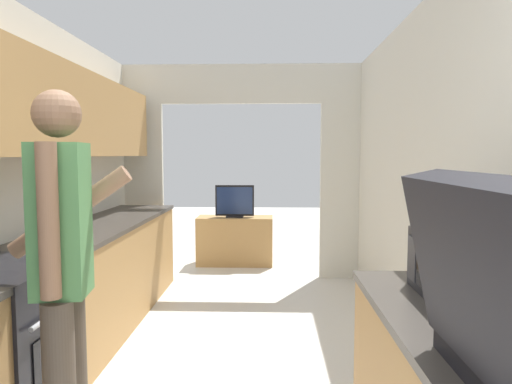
{
  "coord_description": "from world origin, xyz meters",
  "views": [
    {
      "loc": [
        0.36,
        -0.55,
        1.46
      ],
      "look_at": [
        0.25,
        2.64,
        1.2
      ],
      "focal_mm": 32.0,
      "sensor_mm": 36.0,
      "label": 1
    }
  ],
  "objects": [
    {
      "name": "wall_right",
      "position": [
        1.41,
        1.78,
        1.25
      ],
      "size": [
        0.06,
        7.17,
        2.5
      ],
      "color": "silver",
      "rests_on": "ground_plane"
    },
    {
      "name": "wall_far_with_doorway",
      "position": [
        0.0,
        4.8,
        1.46
      ],
      "size": [
        3.16,
        0.06,
        2.5
      ],
      "color": "silver",
      "rests_on": "ground_plane"
    },
    {
      "name": "counter_left",
      "position": [
        -1.08,
        3.01,
        0.44
      ],
      "size": [
        0.62,
        3.71,
        0.88
      ],
      "color": "#B2844C",
      "rests_on": "ground_plane"
    },
    {
      "name": "person",
      "position": [
        -0.53,
        1.32,
        0.93
      ],
      "size": [
        0.55,
        0.41,
        1.73
      ],
      "rotation": [
        0.0,
        0.0,
        1.71
      ],
      "color": "#4C4238",
      "rests_on": "ground_plane"
    },
    {
      "name": "microwave",
      "position": [
        1.16,
        1.23,
        1.01
      ],
      "size": [
        0.39,
        0.51,
        0.26
      ],
      "color": "black",
      "rests_on": "counter_right"
    },
    {
      "name": "tv_cabinet",
      "position": [
        -0.13,
        5.44,
        0.32
      ],
      "size": [
        1.0,
        0.42,
        0.64
      ],
      "color": "#B2844C",
      "rests_on": "ground_plane"
    },
    {
      "name": "television",
      "position": [
        -0.13,
        5.4,
        0.84
      ],
      "size": [
        0.51,
        0.16,
        0.42
      ],
      "color": "black",
      "rests_on": "tv_cabinet"
    }
  ]
}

